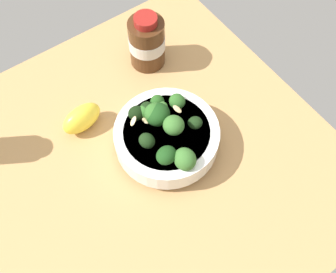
# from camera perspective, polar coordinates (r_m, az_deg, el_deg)

# --- Properties ---
(ground_plane) EXTENTS (0.67, 0.67, 0.04)m
(ground_plane) POSITION_cam_1_polar(r_m,az_deg,el_deg) (0.78, -3.54, -4.10)
(ground_plane) COLOR tan
(bowl_of_broccoli) EXTENTS (0.19, 0.19, 0.10)m
(bowl_of_broccoli) POSITION_cam_1_polar(r_m,az_deg,el_deg) (0.74, -0.15, 0.14)
(bowl_of_broccoli) COLOR white
(bowl_of_broccoli) RESTS_ON ground_plane
(lemon_wedge) EXTENTS (0.08, 0.05, 0.05)m
(lemon_wedge) POSITION_cam_1_polar(r_m,az_deg,el_deg) (0.79, -11.68, 2.43)
(lemon_wedge) COLOR yellow
(lemon_wedge) RESTS_ON ground_plane
(bottle_short) EXTENTS (0.07, 0.07, 0.12)m
(bottle_short) POSITION_cam_1_polar(r_m,az_deg,el_deg) (0.85, -2.90, 12.77)
(bottle_short) COLOR #472814
(bottle_short) RESTS_ON ground_plane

